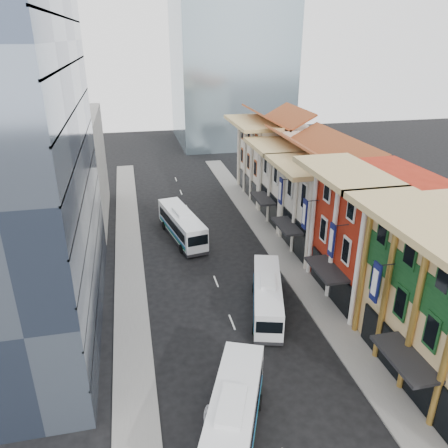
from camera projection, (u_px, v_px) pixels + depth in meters
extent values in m
cube|color=slate|center=(295.00, 272.00, 45.75)|extent=(3.00, 90.00, 0.15)
cube|color=slate|center=(130.00, 290.00, 42.39)|extent=(3.00, 90.00, 0.15)
cube|color=#A42512|center=(376.00, 235.00, 40.00)|extent=(8.00, 10.00, 12.00)
cube|color=silver|center=(330.00, 209.00, 48.91)|extent=(8.00, 9.00, 10.00)
cube|color=silver|center=(300.00, 184.00, 56.98)|extent=(8.00, 9.00, 10.00)
cube|color=silver|center=(275.00, 160.00, 66.19)|extent=(8.00, 12.00, 11.00)
cube|color=gray|center=(63.00, 170.00, 56.09)|extent=(10.00, 18.00, 14.00)
imported|color=white|center=(215.00, 429.00, 26.80)|extent=(2.02, 3.74, 1.21)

